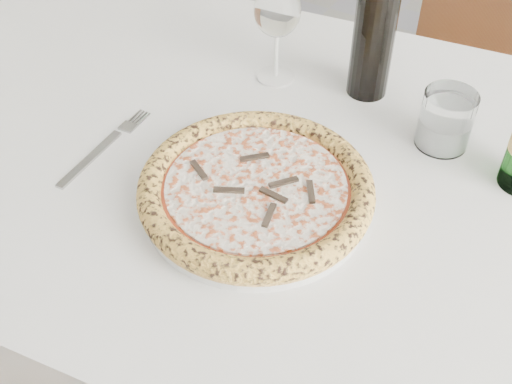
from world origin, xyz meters
The scene contains 8 objects.
dining_table centered at (0.18, 0.27, 0.66)m, with size 1.49×0.99×0.76m.
chair_far centered at (0.25, 1.03, 0.53)m, with size 0.47×0.47×0.93m.
plate centered at (0.18, 0.17, 0.76)m, with size 0.30×0.30×0.02m.
pizza centered at (0.18, 0.17, 0.78)m, with size 0.31×0.31×0.03m.
fork centered at (-0.07, 0.15, 0.76)m, with size 0.02×0.19×0.00m.
wine_glass centered at (0.05, 0.44, 0.87)m, with size 0.07×0.07×0.16m.
tumbler centered at (0.35, 0.42, 0.79)m, with size 0.08×0.08×0.09m.
wine_bottle centered at (0.20, 0.48, 0.87)m, with size 0.06×0.06×0.26m.
Camera 1 is at (0.49, -0.35, 1.36)m, focal length 45.00 mm.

